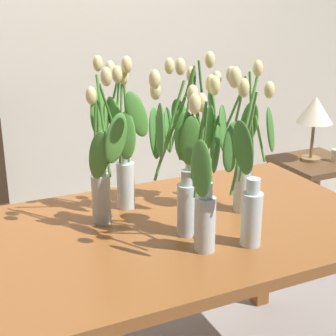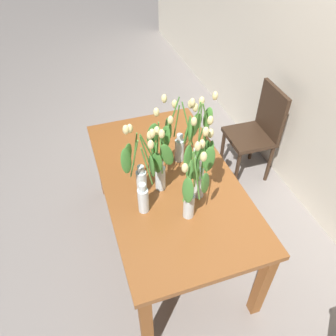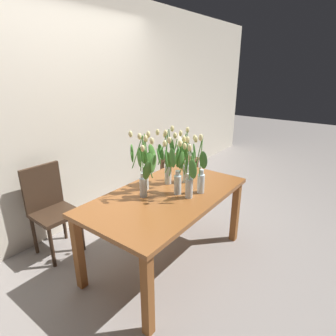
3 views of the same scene
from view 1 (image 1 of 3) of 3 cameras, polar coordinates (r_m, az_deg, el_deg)
room_wall_rear at (r=2.93m, az=-12.51°, el=15.11°), size 9.00×0.10×2.70m
dining_table at (r=1.83m, az=-0.85°, el=-9.35°), size 1.60×0.90×0.74m
tulip_vase_0 at (r=1.58m, az=3.63°, el=-2.20°), size 0.11×0.24×0.52m
tulip_vase_1 at (r=1.88m, az=-5.33°, el=2.29°), size 0.19×0.25×0.58m
tulip_vase_2 at (r=1.89m, az=8.25°, el=1.68°), size 0.25×0.19×0.56m
tulip_vase_3 at (r=1.62m, az=8.87°, el=-2.60°), size 0.16×0.19×0.59m
tulip_vase_4 at (r=1.66m, az=2.05°, el=0.06°), size 0.25×0.19×0.56m
tulip_vase_5 at (r=1.77m, az=-7.13°, el=0.05°), size 0.20×0.25×0.57m
tulip_vase_6 at (r=1.91m, az=2.56°, el=2.34°), size 0.23×0.21×0.59m
side_table at (r=3.31m, az=16.07°, el=-1.13°), size 0.44×0.44×0.55m
table_lamp at (r=3.19m, az=16.16°, el=6.10°), size 0.22×0.22×0.40m
pillar_candle at (r=3.28m, az=18.28°, el=1.37°), size 0.06×0.06×0.07m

